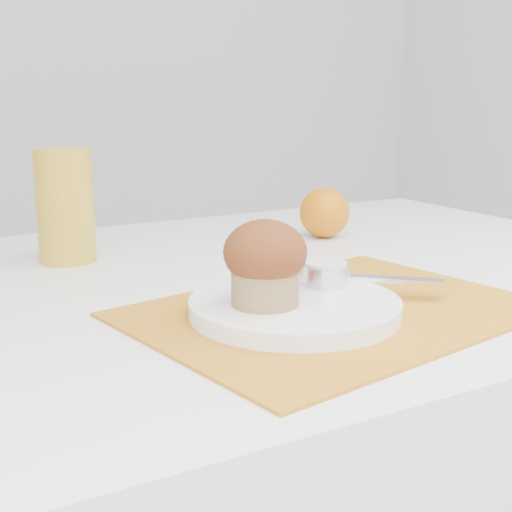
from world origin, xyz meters
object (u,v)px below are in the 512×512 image
orange (324,213)px  muffin (265,262)px  juice_glass (65,205)px  plate (295,307)px

orange → muffin: size_ratio=0.91×
juice_glass → muffin: 0.38m
plate → muffin: bearing=-178.6°
plate → juice_glass: 0.39m
juice_glass → orange: bearing=-6.1°
plate → muffin: size_ratio=2.51×
juice_glass → muffin: size_ratio=1.78×
orange → juice_glass: bearing=173.9°
plate → juice_glass: (-0.13, 0.37, 0.06)m
plate → muffin: (-0.04, -0.00, 0.05)m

